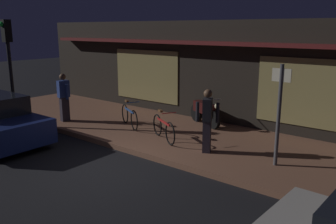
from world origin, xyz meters
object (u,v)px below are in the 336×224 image
object	(u,v)px
motorcycle	(206,111)
person_photographer	(64,96)
bicycle_parked	(163,128)
person_bystander	(207,120)
traffic_light_pole	(9,56)
bicycle_extra	(129,116)
sign_post	(279,109)

from	to	relation	value
motorcycle	person_photographer	world-z (taller)	person_photographer
bicycle_parked	person_bystander	xyz separation A→B (m)	(1.54, -0.08, 0.52)
bicycle_parked	person_photographer	xyz separation A→B (m)	(-4.10, -0.47, 0.52)
motorcycle	traffic_light_pole	bearing A→B (deg)	-140.32
person_photographer	person_bystander	xyz separation A→B (m)	(5.64, 0.39, 0.00)
bicycle_parked	bicycle_extra	world-z (taller)	same
traffic_light_pole	person_bystander	bearing A→B (deg)	15.92
traffic_light_pole	bicycle_extra	bearing A→B (deg)	37.20
person_photographer	traffic_light_pole	world-z (taller)	traffic_light_pole
bicycle_extra	sign_post	distance (m)	5.23
person_photographer	person_bystander	distance (m)	5.65
bicycle_parked	bicycle_extra	distance (m)	1.85
person_bystander	sign_post	distance (m)	1.87
motorcycle	bicycle_extra	size ratio (longest dim) A/B	1.07
person_bystander	bicycle_parked	bearing A→B (deg)	177.19
person_bystander	sign_post	bearing A→B (deg)	7.64
bicycle_parked	motorcycle	bearing A→B (deg)	88.94
bicycle_extra	sign_post	xyz separation A→B (m)	(5.13, -0.25, 1.00)
person_bystander	traffic_light_pole	world-z (taller)	traffic_light_pole
person_photographer	sign_post	distance (m)	7.46
motorcycle	traffic_light_pole	xyz separation A→B (m)	(-4.90, -4.06, 1.83)
bicycle_extra	person_photographer	xyz separation A→B (m)	(-2.29, -0.89, 0.52)
sign_post	traffic_light_pole	xyz separation A→B (m)	(-8.18, -2.06, 0.97)
person_photographer	traffic_light_pole	size ratio (longest dim) A/B	0.46
motorcycle	sign_post	world-z (taller)	sign_post
motorcycle	person_photographer	distance (m)	4.92
person_bystander	traffic_light_pole	distance (m)	6.80
bicycle_extra	motorcycle	bearing A→B (deg)	43.41
person_photographer	sign_post	xyz separation A→B (m)	(7.42, 0.63, 0.48)
person_photographer	person_bystander	size ratio (longest dim) A/B	1.00
bicycle_extra	person_bystander	size ratio (longest dim) A/B	0.89
bicycle_extra	person_bystander	bearing A→B (deg)	-8.39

